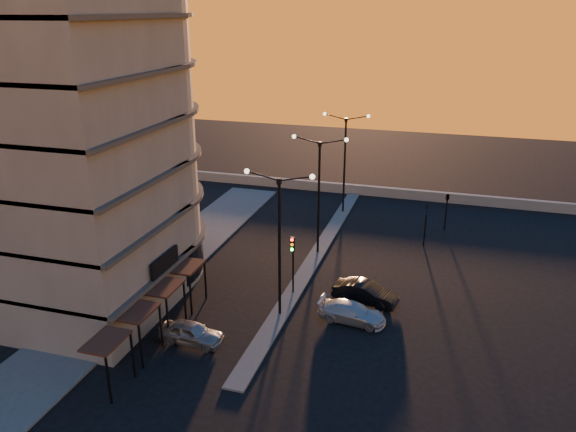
# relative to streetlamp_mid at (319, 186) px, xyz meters

# --- Properties ---
(ground) EXTENTS (120.00, 120.00, 0.00)m
(ground) POSITION_rel_streetlamp_mid_xyz_m (0.00, -10.00, -5.59)
(ground) COLOR black
(ground) RESTS_ON ground
(sidewalk_west) EXTENTS (5.00, 40.00, 0.12)m
(sidewalk_west) POSITION_rel_streetlamp_mid_xyz_m (-10.50, -6.00, -5.53)
(sidewalk_west) COLOR #4B4B49
(sidewalk_west) RESTS_ON ground
(median) EXTENTS (1.20, 36.00, 0.12)m
(median) POSITION_rel_streetlamp_mid_xyz_m (0.00, 0.00, -5.53)
(median) COLOR #4B4B49
(median) RESTS_ON ground
(parapet) EXTENTS (44.00, 0.50, 1.00)m
(parapet) POSITION_rel_streetlamp_mid_xyz_m (2.00, 16.00, -5.09)
(parapet) COLOR gray
(parapet) RESTS_ON ground
(building) EXTENTS (14.35, 17.08, 25.00)m
(building) POSITION_rel_streetlamp_mid_xyz_m (-14.00, -9.97, 6.32)
(building) COLOR slate
(building) RESTS_ON ground
(streetlamp_near) EXTENTS (4.32, 0.32, 9.51)m
(streetlamp_near) POSITION_rel_streetlamp_mid_xyz_m (0.00, -10.00, 0.00)
(streetlamp_near) COLOR black
(streetlamp_near) RESTS_ON ground
(streetlamp_mid) EXTENTS (4.32, 0.32, 9.51)m
(streetlamp_mid) POSITION_rel_streetlamp_mid_xyz_m (0.00, 0.00, 0.00)
(streetlamp_mid) COLOR black
(streetlamp_mid) RESTS_ON ground
(streetlamp_far) EXTENTS (4.32, 0.32, 9.51)m
(streetlamp_far) POSITION_rel_streetlamp_mid_xyz_m (0.00, 10.00, 0.00)
(streetlamp_far) COLOR black
(streetlamp_far) RESTS_ON ground
(traffic_light_main) EXTENTS (0.28, 0.44, 4.25)m
(traffic_light_main) POSITION_rel_streetlamp_mid_xyz_m (0.00, -7.13, -2.70)
(traffic_light_main) COLOR black
(traffic_light_main) RESTS_ON ground
(signal_east_a) EXTENTS (0.13, 0.16, 3.60)m
(signal_east_a) POSITION_rel_streetlamp_mid_xyz_m (8.00, 4.00, -3.66)
(signal_east_a) COLOR black
(signal_east_a) RESTS_ON ground
(signal_east_b) EXTENTS (0.42, 1.99, 3.60)m
(signal_east_b) POSITION_rel_streetlamp_mid_xyz_m (9.50, 8.00, -2.49)
(signal_east_b) COLOR black
(signal_east_b) RESTS_ON ground
(car_hatchback) EXTENTS (3.86, 1.67, 1.30)m
(car_hatchback) POSITION_rel_streetlamp_mid_xyz_m (-3.98, -14.51, -4.94)
(car_hatchback) COLOR gray
(car_hatchback) RESTS_ON ground
(car_sedan) EXTENTS (4.49, 2.21, 1.42)m
(car_sedan) POSITION_rel_streetlamp_mid_xyz_m (4.94, -6.82, -4.88)
(car_sedan) COLOR black
(car_sedan) RESTS_ON ground
(car_wagon) EXTENTS (4.43, 2.19, 1.24)m
(car_wagon) POSITION_rel_streetlamp_mid_xyz_m (4.54, -9.45, -4.97)
(car_wagon) COLOR #B7BABF
(car_wagon) RESTS_ON ground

